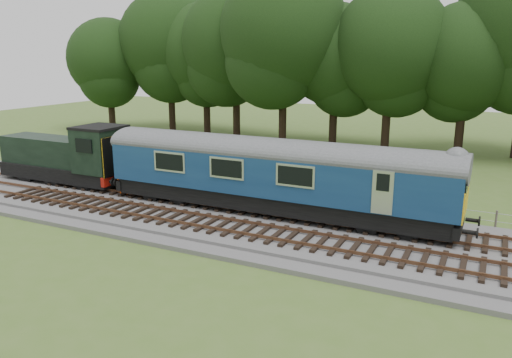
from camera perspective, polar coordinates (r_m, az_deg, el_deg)
The scene contains 9 objects.
ground at distance 23.55m, azimuth 5.51°, elevation -6.31°, with size 120.00×120.00×0.00m, color #496826.
ballast at distance 23.49m, azimuth 5.52°, elevation -5.91°, with size 70.00×7.00×0.35m, color #4C4C4F.
track_north at distance 24.65m, azimuth 6.69°, elevation -4.37°, with size 67.20×2.40×0.21m.
track_south at distance 22.00m, azimuth 4.04°, elevation -6.61°, with size 67.20×2.40×0.21m.
fence at distance 27.59m, azimuth 8.83°, elevation -3.34°, with size 64.00×0.12×1.00m, color #6B6054, non-canonical shape.
tree_line at distance 44.16m, azimuth 15.72°, elevation 2.86°, with size 70.00×8.00×18.00m, color black, non-canonical shape.
dmu_railcar at distance 24.88m, azimuth 1.87°, elevation 1.13°, with size 18.05×2.86×3.88m.
shunter_loco at distance 33.13m, azimuth -20.68°, elevation 2.37°, with size 8.92×2.60×3.38m.
worker at distance 29.34m, azimuth -14.97°, elevation 0.02°, with size 0.69×0.45×1.89m, color #DE4F0B.
Camera 1 is at (7.67, -20.71, 8.16)m, focal length 35.00 mm.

